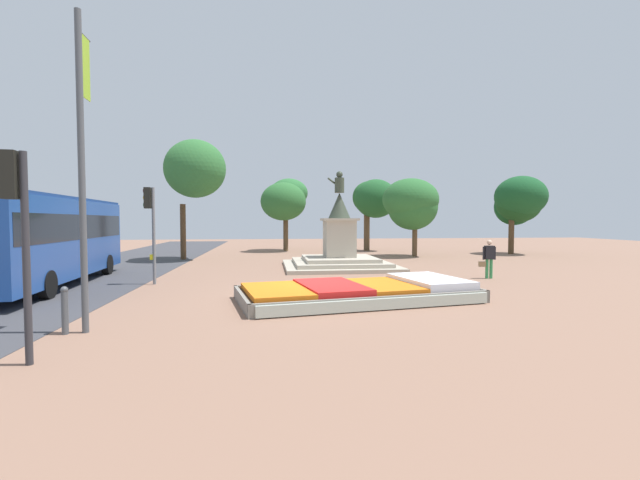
{
  "coord_description": "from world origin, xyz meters",
  "views": [
    {
      "loc": [
        -1.41,
        -13.71,
        2.46
      ],
      "look_at": [
        0.81,
        4.73,
        1.6
      ],
      "focal_mm": 24.0,
      "sensor_mm": 36.0,
      "label": 1
    }
  ],
  "objects_px": {
    "statue_monument": "(339,251)",
    "pedestrian_with_handbag": "(489,257)",
    "flower_planter": "(361,292)",
    "city_bus": "(45,235)",
    "traffic_light_near_crossing": "(18,216)",
    "kerb_bollard_mid_a": "(65,309)",
    "traffic_light_mid_block": "(151,218)",
    "banner_pole": "(82,163)"
  },
  "relations": [
    {
      "from": "statue_monument",
      "to": "traffic_light_near_crossing",
      "type": "bearing_deg",
      "value": -118.83
    },
    {
      "from": "flower_planter",
      "to": "kerb_bollard_mid_a",
      "type": "height_order",
      "value": "kerb_bollard_mid_a"
    },
    {
      "from": "traffic_light_mid_block",
      "to": "banner_pole",
      "type": "bearing_deg",
      "value": -86.15
    },
    {
      "from": "traffic_light_near_crossing",
      "to": "traffic_light_mid_block",
      "type": "xyz_separation_m",
      "value": [
        -0.31,
        9.28,
        0.02
      ]
    },
    {
      "from": "traffic_light_near_crossing",
      "to": "kerb_bollard_mid_a",
      "type": "relative_size",
      "value": 3.47
    },
    {
      "from": "traffic_light_near_crossing",
      "to": "pedestrian_with_handbag",
      "type": "relative_size",
      "value": 2.21
    },
    {
      "from": "city_bus",
      "to": "kerb_bollard_mid_a",
      "type": "relative_size",
      "value": 10.03
    },
    {
      "from": "traffic_light_near_crossing",
      "to": "traffic_light_mid_block",
      "type": "height_order",
      "value": "traffic_light_mid_block"
    },
    {
      "from": "flower_planter",
      "to": "traffic_light_near_crossing",
      "type": "bearing_deg",
      "value": -143.7
    },
    {
      "from": "kerb_bollard_mid_a",
      "to": "flower_planter",
      "type": "bearing_deg",
      "value": 23.46
    },
    {
      "from": "flower_planter",
      "to": "traffic_light_mid_block",
      "type": "height_order",
      "value": "traffic_light_mid_block"
    },
    {
      "from": "banner_pole",
      "to": "city_bus",
      "type": "distance_m",
      "value": 8.43
    },
    {
      "from": "statue_monument",
      "to": "kerb_bollard_mid_a",
      "type": "xyz_separation_m",
      "value": [
        -8.02,
        -12.18,
        -0.34
      ]
    },
    {
      "from": "banner_pole",
      "to": "flower_planter",
      "type": "bearing_deg",
      "value": 23.72
    },
    {
      "from": "flower_planter",
      "to": "banner_pole",
      "type": "relative_size",
      "value": 1.1
    },
    {
      "from": "flower_planter",
      "to": "traffic_light_mid_block",
      "type": "bearing_deg",
      "value": 150.36
    },
    {
      "from": "flower_planter",
      "to": "city_bus",
      "type": "distance_m",
      "value": 11.88
    },
    {
      "from": "traffic_light_mid_block",
      "to": "banner_pole",
      "type": "xyz_separation_m",
      "value": [
        0.48,
        -7.14,
        1.14
      ]
    },
    {
      "from": "pedestrian_with_handbag",
      "to": "kerb_bollard_mid_a",
      "type": "distance_m",
      "value": 15.44
    },
    {
      "from": "city_bus",
      "to": "pedestrian_with_handbag",
      "type": "xyz_separation_m",
      "value": [
        17.45,
        0.1,
        -0.99
      ]
    },
    {
      "from": "flower_planter",
      "to": "city_bus",
      "type": "height_order",
      "value": "city_bus"
    },
    {
      "from": "statue_monument",
      "to": "kerb_bollard_mid_a",
      "type": "bearing_deg",
      "value": -123.35
    },
    {
      "from": "flower_planter",
      "to": "banner_pole",
      "type": "distance_m",
      "value": 8.2
    },
    {
      "from": "statue_monument",
      "to": "city_bus",
      "type": "height_order",
      "value": "statue_monument"
    },
    {
      "from": "traffic_light_mid_block",
      "to": "pedestrian_with_handbag",
      "type": "xyz_separation_m",
      "value": [
        13.71,
        0.03,
        -1.64
      ]
    },
    {
      "from": "pedestrian_with_handbag",
      "to": "kerb_bollard_mid_a",
      "type": "relative_size",
      "value": 1.57
    },
    {
      "from": "city_bus",
      "to": "pedestrian_with_handbag",
      "type": "height_order",
      "value": "city_bus"
    },
    {
      "from": "traffic_light_mid_block",
      "to": "banner_pole",
      "type": "relative_size",
      "value": 0.53
    },
    {
      "from": "statue_monument",
      "to": "banner_pole",
      "type": "xyz_separation_m",
      "value": [
        -7.64,
        -12.06,
        2.81
      ]
    },
    {
      "from": "city_bus",
      "to": "kerb_bollard_mid_a",
      "type": "xyz_separation_m",
      "value": [
        3.85,
        -7.2,
        -1.36
      ]
    },
    {
      "from": "statue_monument",
      "to": "pedestrian_with_handbag",
      "type": "bearing_deg",
      "value": -41.17
    },
    {
      "from": "traffic_light_near_crossing",
      "to": "traffic_light_mid_block",
      "type": "distance_m",
      "value": 9.28
    },
    {
      "from": "statue_monument",
      "to": "traffic_light_mid_block",
      "type": "bearing_deg",
      "value": -148.82
    },
    {
      "from": "banner_pole",
      "to": "pedestrian_with_handbag",
      "type": "height_order",
      "value": "banner_pole"
    },
    {
      "from": "pedestrian_with_handbag",
      "to": "statue_monument",
      "type": "bearing_deg",
      "value": 138.83
    },
    {
      "from": "banner_pole",
      "to": "traffic_light_mid_block",
      "type": "bearing_deg",
      "value": 93.85
    },
    {
      "from": "statue_monument",
      "to": "traffic_light_mid_block",
      "type": "height_order",
      "value": "statue_monument"
    },
    {
      "from": "statue_monument",
      "to": "pedestrian_with_handbag",
      "type": "xyz_separation_m",
      "value": [
        5.58,
        -4.88,
        0.03
      ]
    },
    {
      "from": "traffic_light_mid_block",
      "to": "banner_pole",
      "type": "distance_m",
      "value": 7.25
    },
    {
      "from": "flower_planter",
      "to": "city_bus",
      "type": "relative_size",
      "value": 0.73
    },
    {
      "from": "kerb_bollard_mid_a",
      "to": "city_bus",
      "type": "bearing_deg",
      "value": 118.15
    },
    {
      "from": "banner_pole",
      "to": "kerb_bollard_mid_a",
      "type": "distance_m",
      "value": 3.17
    }
  ]
}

